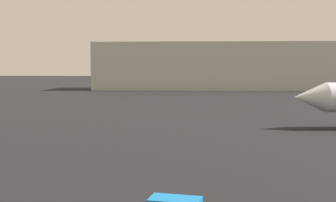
{
  "coord_description": "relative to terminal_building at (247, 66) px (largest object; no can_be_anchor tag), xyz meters",
  "views": [
    {
      "loc": [
        2.34,
        -11.16,
        7.49
      ],
      "look_at": [
        -1.53,
        53.45,
        2.36
      ],
      "focal_mm": 48.46,
      "sensor_mm": 36.0,
      "label": 1
    }
  ],
  "objects": [
    {
      "name": "terminal_building",
      "position": [
        0.0,
        0.0,
        0.0
      ],
      "size": [
        92.81,
        19.14,
        14.28
      ],
      "primitive_type": "cube",
      "color": "#B7B7B2",
      "rests_on": "ground_plane"
    }
  ]
}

